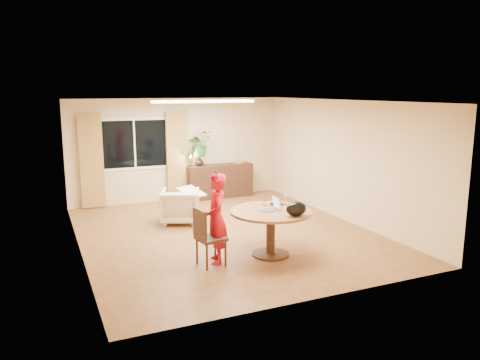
# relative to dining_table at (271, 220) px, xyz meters

# --- Properties ---
(floor) EXTENTS (6.50, 6.50, 0.00)m
(floor) POSITION_rel_dining_table_xyz_m (-0.24, 1.46, -0.63)
(floor) COLOR brown
(floor) RESTS_ON ground
(ceiling) EXTENTS (6.50, 6.50, 0.00)m
(ceiling) POSITION_rel_dining_table_xyz_m (-0.24, 1.46, 1.97)
(ceiling) COLOR white
(ceiling) RESTS_ON wall_back
(wall_back) EXTENTS (5.50, 0.00, 5.50)m
(wall_back) POSITION_rel_dining_table_xyz_m (-0.24, 4.71, 0.67)
(wall_back) COLOR beige
(wall_back) RESTS_ON floor
(wall_left) EXTENTS (0.00, 6.50, 6.50)m
(wall_left) POSITION_rel_dining_table_xyz_m (-2.99, 1.46, 0.67)
(wall_left) COLOR beige
(wall_left) RESTS_ON floor
(wall_right) EXTENTS (0.00, 6.50, 6.50)m
(wall_right) POSITION_rel_dining_table_xyz_m (2.51, 1.46, 0.67)
(wall_right) COLOR beige
(wall_right) RESTS_ON floor
(window) EXTENTS (1.70, 0.03, 1.30)m
(window) POSITION_rel_dining_table_xyz_m (-1.34, 4.69, 0.87)
(window) COLOR white
(window) RESTS_ON wall_back
(curtain_left) EXTENTS (0.55, 0.08, 2.25)m
(curtain_left) POSITION_rel_dining_table_xyz_m (-2.39, 4.62, 0.52)
(curtain_left) COLOR brown
(curtain_left) RESTS_ON wall_back
(curtain_right) EXTENTS (0.55, 0.08, 2.25)m
(curtain_right) POSITION_rel_dining_table_xyz_m (-0.29, 4.62, 0.52)
(curtain_right) COLOR brown
(curtain_right) RESTS_ON wall_back
(ceiling_panel) EXTENTS (2.20, 0.35, 0.05)m
(ceiling_panel) POSITION_rel_dining_table_xyz_m (-0.24, 2.66, 1.94)
(ceiling_panel) COLOR white
(ceiling_panel) RESTS_ON ceiling
(dining_table) EXTENTS (1.40, 1.40, 0.80)m
(dining_table) POSITION_rel_dining_table_xyz_m (0.00, 0.00, 0.00)
(dining_table) COLOR brown
(dining_table) RESTS_ON floor
(dining_chair) EXTENTS (0.52, 0.49, 0.96)m
(dining_chair) POSITION_rel_dining_table_xyz_m (-1.10, -0.03, -0.14)
(dining_chair) COLOR black
(dining_chair) RESTS_ON floor
(child) EXTENTS (0.61, 0.47, 1.49)m
(child) POSITION_rel_dining_table_xyz_m (-0.96, 0.08, 0.12)
(child) COLOR red
(child) RESTS_ON floor
(laptop) EXTENTS (0.36, 0.26, 0.23)m
(laptop) POSITION_rel_dining_table_xyz_m (-0.03, 0.01, 0.28)
(laptop) COLOR #B7B7BC
(laptop) RESTS_ON dining_table
(tumbler) EXTENTS (0.08, 0.08, 0.10)m
(tumbler) POSITION_rel_dining_table_xyz_m (0.06, 0.33, 0.22)
(tumbler) COLOR white
(tumbler) RESTS_ON dining_table
(wine_glass) EXTENTS (0.08, 0.08, 0.21)m
(wine_glass) POSITION_rel_dining_table_xyz_m (0.41, 0.24, 0.27)
(wine_glass) COLOR white
(wine_glass) RESTS_ON dining_table
(pot_lid) EXTENTS (0.28, 0.28, 0.04)m
(pot_lid) POSITION_rel_dining_table_xyz_m (0.28, 0.31, 0.19)
(pot_lid) COLOR white
(pot_lid) RESTS_ON dining_table
(handbag) EXTENTS (0.40, 0.29, 0.24)m
(handbag) POSITION_rel_dining_table_xyz_m (0.20, -0.49, 0.29)
(handbag) COLOR black
(handbag) RESTS_ON dining_table
(armchair) EXTENTS (1.02, 1.03, 0.72)m
(armchair) POSITION_rel_dining_table_xyz_m (-0.84, 2.57, -0.26)
(armchair) COLOR beige
(armchair) RESTS_ON floor
(throw) EXTENTS (0.62, 0.68, 0.03)m
(throw) POSITION_rel_dining_table_xyz_m (-0.60, 2.54, 0.11)
(throw) COLOR beige
(throw) RESTS_ON armchair
(sideboard) EXTENTS (1.76, 0.43, 0.88)m
(sideboard) POSITION_rel_dining_table_xyz_m (0.81, 4.47, -0.19)
(sideboard) COLOR black
(sideboard) RESTS_ON floor
(vase) EXTENTS (0.30, 0.30, 0.25)m
(vase) POSITION_rel_dining_table_xyz_m (0.25, 4.47, 0.38)
(vase) COLOR black
(vase) RESTS_ON sideboard
(bouquet) EXTENTS (0.72, 0.67, 0.66)m
(bouquet) POSITION_rel_dining_table_xyz_m (0.27, 4.47, 0.83)
(bouquet) COLOR #256328
(bouquet) RESTS_ON vase
(book_stack) EXTENTS (0.20, 0.17, 0.07)m
(book_stack) POSITION_rel_dining_table_xyz_m (1.36, 4.47, 0.29)
(book_stack) COLOR #93714B
(book_stack) RESTS_ON sideboard
(desk_lamp) EXTENTS (0.15, 0.15, 0.35)m
(desk_lamp) POSITION_rel_dining_table_xyz_m (-0.01, 4.42, 0.42)
(desk_lamp) COLOR black
(desk_lamp) RESTS_ON sideboard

